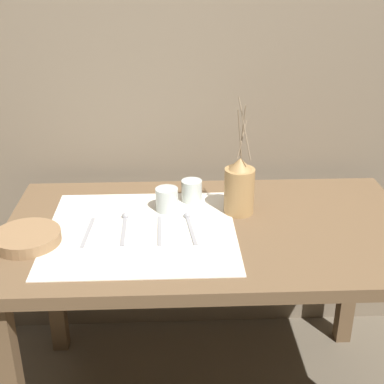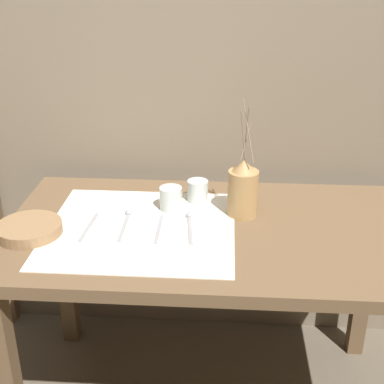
# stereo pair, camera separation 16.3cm
# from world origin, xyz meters

# --- Properties ---
(stone_wall_back) EXTENTS (7.00, 0.06, 2.40)m
(stone_wall_back) POSITION_xyz_m (0.00, 0.47, 1.20)
(stone_wall_back) COLOR #7A6B56
(stone_wall_back) RESTS_ON ground_plane
(wooden_table) EXTENTS (1.30, 0.72, 0.72)m
(wooden_table) POSITION_xyz_m (0.00, 0.00, 0.62)
(wooden_table) COLOR brown
(wooden_table) RESTS_ON ground_plane
(linen_cloth) EXTENTS (0.58, 0.54, 0.00)m
(linen_cloth) POSITION_xyz_m (-0.22, -0.02, 0.72)
(linen_cloth) COLOR silver
(linen_cloth) RESTS_ON wooden_table
(pitcher_with_flowers) EXTENTS (0.10, 0.10, 0.39)m
(pitcher_with_flowers) POSITION_xyz_m (0.10, 0.09, 0.81)
(pitcher_with_flowers) COLOR #A87F4C
(pitcher_with_flowers) RESTS_ON wooden_table
(wooden_bowl) EXTENTS (0.20, 0.20, 0.04)m
(wooden_bowl) POSITION_xyz_m (-0.55, -0.08, 0.73)
(wooden_bowl) COLOR #8E6B47
(wooden_bowl) RESTS_ON wooden_table
(glass_tumbler_near) EXTENTS (0.07, 0.07, 0.08)m
(glass_tumbler_near) POSITION_xyz_m (-0.14, 0.11, 0.76)
(glass_tumbler_near) COLOR #B7C1BC
(glass_tumbler_near) RESTS_ON wooden_table
(glass_tumbler_far) EXTENTS (0.07, 0.07, 0.07)m
(glass_tumbler_far) POSITION_xyz_m (-0.05, 0.19, 0.76)
(glass_tumbler_far) COLOR #B7C1BC
(glass_tumbler_far) RESTS_ON wooden_table
(knife_center) EXTENTS (0.02, 0.19, 0.00)m
(knife_center) POSITION_xyz_m (-0.38, -0.03, 0.72)
(knife_center) COLOR #939399
(knife_center) RESTS_ON wooden_table
(spoon_inner) EXTENTS (0.02, 0.20, 0.02)m
(spoon_inner) POSITION_xyz_m (-0.27, 0.03, 0.72)
(spoon_inner) COLOR #939399
(spoon_inner) RESTS_ON wooden_table
(fork_outer) EXTENTS (0.01, 0.19, 0.00)m
(fork_outer) POSITION_xyz_m (-0.16, -0.03, 0.72)
(fork_outer) COLOR #939399
(fork_outer) RESTS_ON wooden_table
(spoon_outer) EXTENTS (0.04, 0.20, 0.02)m
(spoon_outer) POSITION_xyz_m (-0.07, 0.02, 0.72)
(spoon_outer) COLOR #939399
(spoon_outer) RESTS_ON wooden_table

